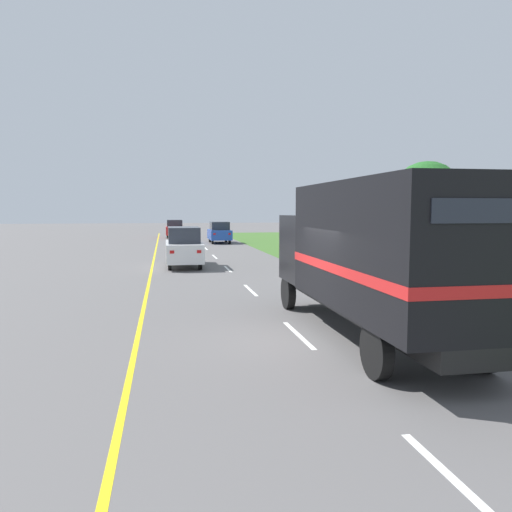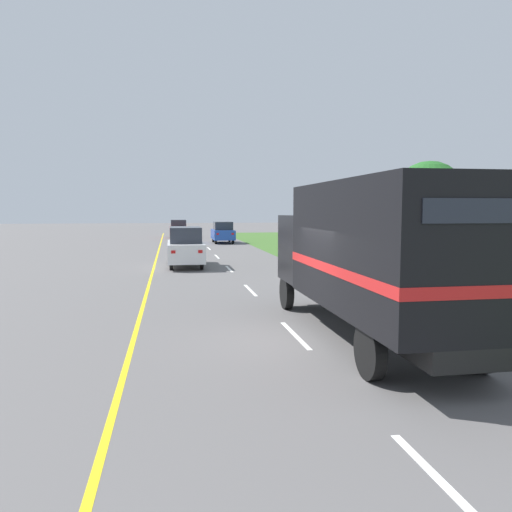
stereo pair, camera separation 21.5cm
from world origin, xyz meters
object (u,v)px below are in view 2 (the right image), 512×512
object	(u,v)px
roadside_tree_mid	(330,207)
lead_car_red_ahead	(178,229)
horse_trailer_truck	(372,253)
roadside_tree_near	(428,197)
lead_car_white	(185,247)
lead_car_blue_ahead	(223,232)
highway_sign	(397,245)

from	to	relation	value
roadside_tree_mid	lead_car_red_ahead	bearing A→B (deg)	115.94
horse_trailer_truck	lead_car_red_ahead	xyz separation A→B (m)	(-3.57, 42.37, -1.02)
horse_trailer_truck	roadside_tree_near	bearing A→B (deg)	56.69
roadside_tree_mid	lead_car_white	bearing A→B (deg)	-145.60
roadside_tree_near	roadside_tree_mid	bearing A→B (deg)	99.70
lead_car_white	lead_car_red_ahead	bearing A→B (deg)	89.82
horse_trailer_truck	lead_car_white	size ratio (longest dim) A/B	1.82
lead_car_white	roadside_tree_near	xyz separation A→B (m)	(11.64, -3.19, 2.50)
lead_car_blue_ahead	lead_car_white	bearing A→B (deg)	-101.97
lead_car_white	highway_sign	distance (m)	11.20
lead_car_white	highway_sign	bearing A→B (deg)	-46.17
horse_trailer_truck	roadside_tree_near	world-z (taller)	roadside_tree_near
horse_trailer_truck	roadside_tree_mid	size ratio (longest dim) A/B	1.84
roadside_tree_near	roadside_tree_mid	xyz separation A→B (m)	(-1.71, 9.99, -0.44)
horse_trailer_truck	lead_car_blue_ahead	size ratio (longest dim) A/B	2.05
roadside_tree_near	roadside_tree_mid	size ratio (longest dim) A/B	1.16
highway_sign	lead_car_red_ahead	bearing A→B (deg)	102.31
horse_trailer_truck	lead_car_white	bearing A→B (deg)	103.41
horse_trailer_truck	roadside_tree_near	distance (m)	14.62
horse_trailer_truck	highway_sign	distance (m)	8.35
horse_trailer_truck	lead_car_blue_ahead	distance (m)	33.22
lead_car_red_ahead	horse_trailer_truck	bearing A→B (deg)	-85.18
lead_car_red_ahead	roadside_tree_near	xyz separation A→B (m)	(11.55, -30.23, 2.57)
lead_car_white	lead_car_red_ahead	world-z (taller)	lead_car_white
lead_car_blue_ahead	highway_sign	world-z (taller)	highway_sign
lead_car_blue_ahead	highway_sign	bearing A→B (deg)	-81.33
highway_sign	roadside_tree_mid	size ratio (longest dim) A/B	0.56
lead_car_red_ahead	roadside_tree_near	distance (m)	32.46
lead_car_red_ahead	roadside_tree_mid	xyz separation A→B (m)	(9.85, -20.24, 2.13)
lead_car_red_ahead	roadside_tree_mid	size ratio (longest dim) A/B	0.90
highway_sign	roadside_tree_mid	bearing A→B (deg)	81.63
roadside_tree_near	highway_sign	bearing A→B (deg)	-128.59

